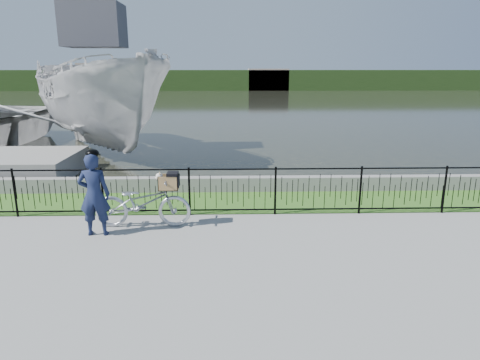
{
  "coord_description": "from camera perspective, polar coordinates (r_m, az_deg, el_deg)",
  "views": [
    {
      "loc": [
        -0.09,
        -7.94,
        3.36
      ],
      "look_at": [
        0.16,
        1.0,
        1.0
      ],
      "focal_mm": 32.0,
      "sensor_mm": 36.0,
      "label": 1
    }
  ],
  "objects": [
    {
      "name": "cyclist",
      "position": [
        9.15,
        -18.88,
        -1.71
      ],
      "size": [
        0.64,
        0.44,
        1.79
      ],
      "color": "#161F3E",
      "rests_on": "ground"
    },
    {
      "name": "ground",
      "position": [
        8.62,
        -0.88,
        -8.16
      ],
      "size": [
        120.0,
        120.0,
        0.0
      ],
      "primitive_type": "plane",
      "color": "gray",
      "rests_on": "ground"
    },
    {
      "name": "bicycle_rig",
      "position": [
        9.45,
        -12.76,
        -2.91
      ],
      "size": [
        2.05,
        0.71,
        1.22
      ],
      "color": "#B6BBC3",
      "rests_on": "ground"
    },
    {
      "name": "grass_strip",
      "position": [
        11.06,
        -1.05,
        -2.89
      ],
      "size": [
        60.0,
        2.0,
        0.01
      ],
      "primitive_type": "cube",
      "color": "#386720",
      "rests_on": "ground"
    },
    {
      "name": "far_building_left",
      "position": [
        68.34,
        -17.22,
        12.99
      ],
      "size": [
        8.0,
        4.0,
        4.0
      ],
      "primitive_type": "cube",
      "color": "gray",
      "rests_on": "ground"
    },
    {
      "name": "fence",
      "position": [
        9.94,
        -1.01,
        -1.49
      ],
      "size": [
        14.0,
        0.06,
        1.15
      ],
      "primitive_type": null,
      "color": "black",
      "rests_on": "ground"
    },
    {
      "name": "boat_near",
      "position": [
        18.12,
        -18.18,
        9.94
      ],
      "size": [
        8.68,
        10.56,
        5.71
      ],
      "color": "#AFAFAF",
      "rests_on": "water"
    },
    {
      "name": "quay_wall",
      "position": [
        11.96,
        -1.1,
        -0.54
      ],
      "size": [
        60.0,
        0.3,
        0.4
      ],
      "primitive_type": "cube",
      "color": "gray",
      "rests_on": "ground"
    },
    {
      "name": "far_building_right",
      "position": [
        66.74,
        3.76,
        13.22
      ],
      "size": [
        6.0,
        3.0,
        3.2
      ],
      "primitive_type": "cube",
      "color": "gray",
      "rests_on": "ground"
    },
    {
      "name": "water",
      "position": [
        41.08,
        -1.47,
        10.07
      ],
      "size": [
        120.0,
        120.0,
        0.0
      ],
      "primitive_type": "plane",
      "color": "#28291F",
      "rests_on": "ground"
    },
    {
      "name": "far_treeline",
      "position": [
        67.96,
        -1.54,
        13.19
      ],
      "size": [
        120.0,
        6.0,
        3.0
      ],
      "primitive_type": "cube",
      "color": "#243D17",
      "rests_on": "ground"
    }
  ]
}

